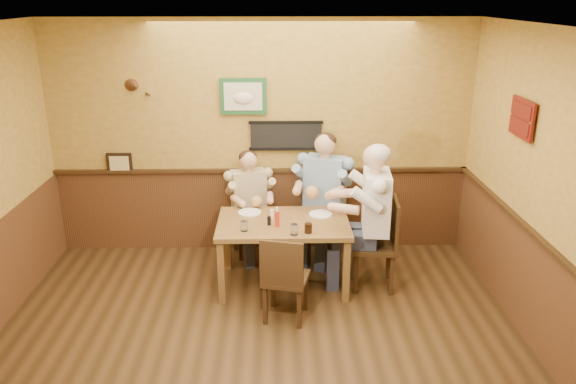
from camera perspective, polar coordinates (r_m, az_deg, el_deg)
name	(u,v)px	position (r m, az deg, el deg)	size (l,w,h in m)	color
room	(271,176)	(4.41, -1.71, 1.61)	(5.02, 5.03, 2.81)	#301F0E
dining_table	(283,229)	(6.02, -0.49, -3.81)	(1.40, 0.90, 0.75)	brown
chair_back_left	(249,222)	(6.85, -3.94, -3.09)	(0.38, 0.38, 0.83)	#3A2612
chair_back_right	(324,218)	(6.80, 3.69, -2.65)	(0.45, 0.45, 0.96)	#3A2612
chair_right_end	(374,244)	(6.12, 8.71, -5.21)	(0.46, 0.46, 1.01)	#3A2612
chair_near_side	(286,276)	(5.51, -0.22, -8.55)	(0.42, 0.42, 0.90)	#3A2612
diner_tan_shirt	(249,209)	(6.79, -3.97, -1.71)	(0.54, 0.54, 1.18)	beige
diner_blue_polo	(324,202)	(6.72, 3.73, -1.02)	(0.64, 0.64, 1.38)	#7F9DBF
diner_white_elder	(375,225)	(6.04, 8.82, -3.35)	(0.66, 0.66, 1.44)	silver
water_glass_left	(244,226)	(5.75, -4.47, -3.47)	(0.07, 0.07, 0.11)	silver
water_glass_mid	(294,229)	(5.64, 0.63, -3.83)	(0.08, 0.08, 0.11)	silver
cola_tumbler	(308,228)	(5.69, 2.07, -3.69)	(0.08, 0.08, 0.10)	black
hot_sauce_bottle	(277,218)	(5.83, -1.11, -2.64)	(0.05, 0.05, 0.19)	red
salt_shaker	(272,214)	(6.05, -1.65, -2.24)	(0.04, 0.04, 0.10)	white
pepper_shaker	(269,221)	(5.88, -1.93, -2.92)	(0.04, 0.04, 0.10)	black
plate_far_left	(250,212)	(6.21, -3.92, -2.09)	(0.26, 0.26, 0.02)	white
plate_far_right	(320,214)	(6.16, 3.32, -2.27)	(0.26, 0.26, 0.02)	white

